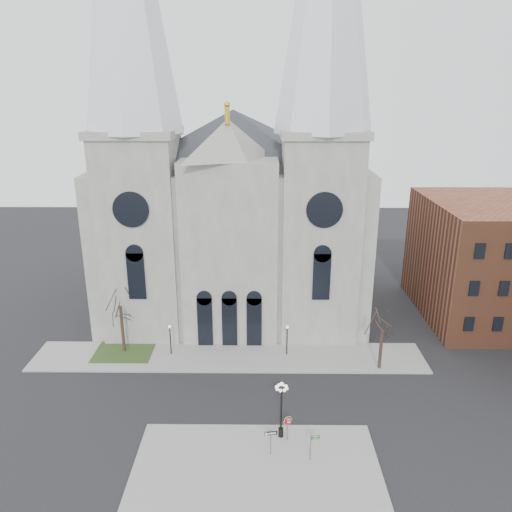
{
  "coord_description": "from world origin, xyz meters",
  "views": [
    {
      "loc": [
        3.26,
        -34.29,
        26.16
      ],
      "look_at": [
        2.85,
        8.0,
        12.04
      ],
      "focal_mm": 35.0,
      "sensor_mm": 36.0,
      "label": 1
    }
  ],
  "objects_px": {
    "street_name_sign": "(312,445)",
    "stop_sign": "(288,423)",
    "one_way_sign": "(271,438)",
    "globe_lamp": "(281,403)"
  },
  "relations": [
    {
      "from": "one_way_sign",
      "to": "globe_lamp",
      "type": "bearing_deg",
      "value": 59.99
    },
    {
      "from": "stop_sign",
      "to": "one_way_sign",
      "type": "xyz_separation_m",
      "value": [
        -1.33,
        -1.66,
        -0.1
      ]
    },
    {
      "from": "street_name_sign",
      "to": "stop_sign",
      "type": "bearing_deg",
      "value": 118.32
    },
    {
      "from": "one_way_sign",
      "to": "street_name_sign",
      "type": "xyz_separation_m",
      "value": [
        2.99,
        -0.53,
        -0.17
      ]
    },
    {
      "from": "stop_sign",
      "to": "one_way_sign",
      "type": "relative_size",
      "value": 1.0
    },
    {
      "from": "stop_sign",
      "to": "street_name_sign",
      "type": "bearing_deg",
      "value": -63.51
    },
    {
      "from": "globe_lamp",
      "to": "street_name_sign",
      "type": "relative_size",
      "value": 2.24
    },
    {
      "from": "one_way_sign",
      "to": "street_name_sign",
      "type": "height_order",
      "value": "street_name_sign"
    },
    {
      "from": "stop_sign",
      "to": "globe_lamp",
      "type": "bearing_deg",
      "value": 128.17
    },
    {
      "from": "street_name_sign",
      "to": "one_way_sign",
      "type": "bearing_deg",
      "value": 161.1
    }
  ]
}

